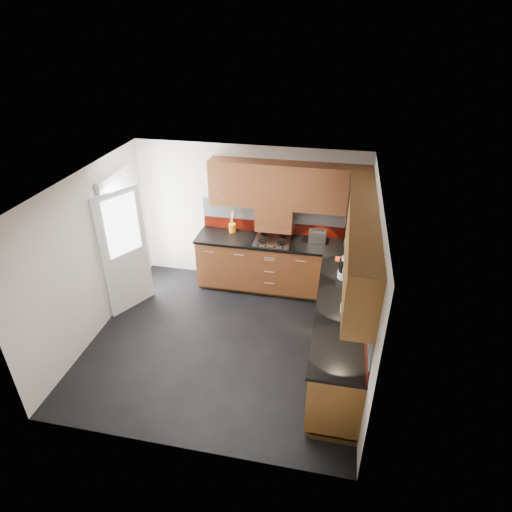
% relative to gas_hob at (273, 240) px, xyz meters
% --- Properties ---
extents(room, '(4.00, 3.80, 2.64)m').
position_rel_gas_hob_xyz_m(room, '(-0.45, -1.47, 0.54)').
color(room, black).
extents(base_cabinets, '(2.70, 3.20, 0.95)m').
position_rel_gas_hob_xyz_m(base_cabinets, '(0.62, -0.75, -0.52)').
color(base_cabinets, '#5E2D15').
rests_on(base_cabinets, room).
extents(countertop, '(2.72, 3.22, 0.04)m').
position_rel_gas_hob_xyz_m(countertop, '(0.60, -0.77, -0.04)').
color(countertop, black).
rests_on(countertop, base_cabinets).
extents(backsplash, '(2.70, 3.20, 0.54)m').
position_rel_gas_hob_xyz_m(backsplash, '(0.83, -0.54, 0.25)').
color(backsplash, maroon).
rests_on(backsplash, countertop).
extents(upper_cabinets, '(2.50, 3.20, 0.72)m').
position_rel_gas_hob_xyz_m(upper_cabinets, '(0.78, -0.69, 0.88)').
color(upper_cabinets, '#5E2D15').
rests_on(upper_cabinets, room).
extents(extractor_hood, '(0.60, 0.33, 0.40)m').
position_rel_gas_hob_xyz_m(extractor_hood, '(-0.00, 0.17, 0.32)').
color(extractor_hood, '#5E2D15').
rests_on(extractor_hood, room).
extents(glass_cabinet, '(0.32, 0.80, 0.66)m').
position_rel_gas_hob_xyz_m(glass_cabinet, '(1.26, -0.40, 0.91)').
color(glass_cabinet, black).
rests_on(glass_cabinet, room).
extents(back_door, '(0.42, 1.19, 2.04)m').
position_rel_gas_hob_xyz_m(back_door, '(-2.23, -0.72, 0.08)').
color(back_door, white).
rests_on(back_door, room).
extents(gas_hob, '(0.59, 0.51, 0.05)m').
position_rel_gas_hob_xyz_m(gas_hob, '(0.00, 0.00, 0.00)').
color(gas_hob, silver).
rests_on(gas_hob, countertop).
extents(utensil_pot, '(0.12, 0.12, 0.43)m').
position_rel_gas_hob_xyz_m(utensil_pot, '(-0.72, 0.19, 0.08)').
color(utensil_pot, orange).
rests_on(utensil_pot, countertop).
extents(toaster, '(0.28, 0.17, 0.20)m').
position_rel_gas_hob_xyz_m(toaster, '(0.71, 0.13, 0.08)').
color(toaster, silver).
rests_on(toaster, countertop).
extents(food_processor, '(0.20, 0.20, 0.33)m').
position_rel_gas_hob_xyz_m(food_processor, '(1.17, -0.89, 0.14)').
color(food_processor, white).
rests_on(food_processor, countertop).
extents(paper_towel, '(0.14, 0.14, 0.22)m').
position_rel_gas_hob_xyz_m(paper_towel, '(1.23, -1.09, 0.10)').
color(paper_towel, white).
rests_on(paper_towel, countertop).
extents(orange_cloth, '(0.16, 0.13, 0.02)m').
position_rel_gas_hob_xyz_m(orange_cloth, '(1.10, -0.39, -0.01)').
color(orange_cloth, '#EA401A').
rests_on(orange_cloth, countertop).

